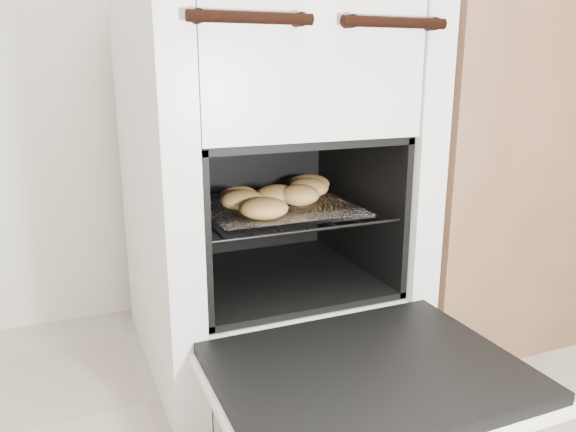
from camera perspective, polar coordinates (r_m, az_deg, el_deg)
name	(u,v)px	position (r m, az deg, el deg)	size (l,w,h in m)	color
stove	(265,182)	(1.37, -2.38, 3.49)	(0.60, 0.67, 0.92)	silver
oven_door	(368,376)	(1.02, 8.14, -15.79)	(0.54, 0.42, 0.04)	black
oven_rack	(275,208)	(1.32, -1.35, 0.81)	(0.44, 0.42, 0.01)	black
foil_sheet	(278,207)	(1.30, -1.03, 0.87)	(0.34, 0.30, 0.01)	white
baked_rolls	(281,194)	(1.32, -0.73, 2.25)	(0.34, 0.33, 0.05)	#BF854C
counter	(513,158)	(1.80, 21.91, 5.48)	(0.92, 0.61, 0.92)	brown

